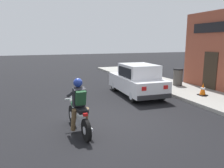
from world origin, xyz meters
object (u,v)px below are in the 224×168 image
at_px(traffic_cone, 203,89).
at_px(trash_bin, 178,77).
at_px(car_hatchback, 137,80).
at_px(motorcycle_with_rider, 79,110).

height_order(traffic_cone, trash_bin, trash_bin).
relative_size(traffic_cone, trash_bin, 0.61).
height_order(car_hatchback, trash_bin, car_hatchback).
relative_size(motorcycle_with_rider, trash_bin, 2.06).
relative_size(car_hatchback, traffic_cone, 6.42).
distance_m(traffic_cone, trash_bin, 2.48).
distance_m(car_hatchback, trash_bin, 3.19).
bearing_deg(trash_bin, car_hatchback, -165.39).
bearing_deg(motorcycle_with_rider, traffic_cone, 15.52).
bearing_deg(car_hatchback, traffic_cone, -31.57).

